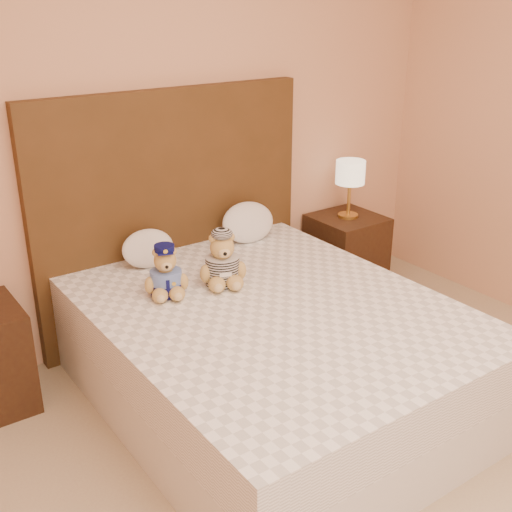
{
  "coord_description": "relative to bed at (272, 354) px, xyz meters",
  "views": [
    {
      "loc": [
        -1.72,
        -1.09,
        2.0
      ],
      "look_at": [
        0.08,
        1.45,
        0.72
      ],
      "focal_mm": 45.0,
      "sensor_mm": 36.0,
      "label": 1
    }
  ],
  "objects": [
    {
      "name": "teddy_police",
      "position": [
        -0.37,
        0.42,
        0.41
      ],
      "size": [
        0.3,
        0.29,
        0.27
      ],
      "primitive_type": null,
      "rotation": [
        0.0,
        0.0,
        -0.36
      ],
      "color": "#B78D47",
      "rests_on": "bed"
    },
    {
      "name": "lamp",
      "position": [
        1.25,
        0.8,
        0.57
      ],
      "size": [
        0.2,
        0.2,
        0.4
      ],
      "color": "gold",
      "rests_on": "nightstand_right"
    },
    {
      "name": "bed",
      "position": [
        0.0,
        0.0,
        0.0
      ],
      "size": [
        1.6,
        2.0,
        0.55
      ],
      "color": "white",
      "rests_on": "ground"
    },
    {
      "name": "headboard",
      "position": [
        0.0,
        1.01,
        0.47
      ],
      "size": [
        1.75,
        0.08,
        1.5
      ],
      "primitive_type": "cube",
      "color": "#4C3016",
      "rests_on": "ground"
    },
    {
      "name": "pillow_right",
      "position": [
        0.43,
        0.83,
        0.41
      ],
      "size": [
        0.37,
        0.24,
        0.26
      ],
      "primitive_type": "ellipsoid",
      "color": "white",
      "rests_on": "bed"
    },
    {
      "name": "room_walls",
      "position": [
        0.0,
        -0.74,
        1.53
      ],
      "size": [
        4.04,
        4.52,
        2.72
      ],
      "color": "tan",
      "rests_on": "ground"
    },
    {
      "name": "nightstand_right",
      "position": [
        1.25,
        0.8,
        -0.0
      ],
      "size": [
        0.45,
        0.45,
        0.55
      ],
      "primitive_type": "cube",
      "color": "#321F10",
      "rests_on": "ground"
    },
    {
      "name": "teddy_prisoner",
      "position": [
        -0.06,
        0.36,
        0.42
      ],
      "size": [
        0.34,
        0.33,
        0.29
      ],
      "primitive_type": null,
      "rotation": [
        0.0,
        0.0,
        -0.37
      ],
      "color": "#B78D47",
      "rests_on": "bed"
    },
    {
      "name": "pillow_left",
      "position": [
        -0.27,
        0.83,
        0.39
      ],
      "size": [
        0.31,
        0.2,
        0.22
      ],
      "primitive_type": "ellipsoid",
      "color": "white",
      "rests_on": "bed"
    }
  ]
}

